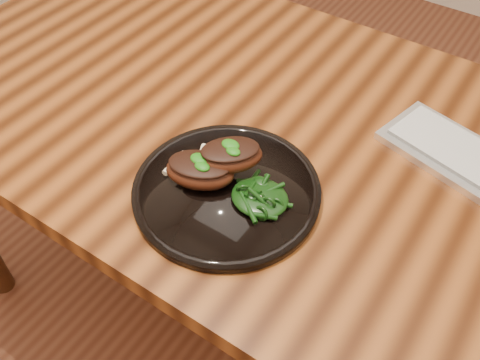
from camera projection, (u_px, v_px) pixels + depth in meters
The scene contains 6 objects.
desk at pixel (286, 162), 1.04m from camera, with size 1.60×0.80×0.75m.
plate at pixel (227, 191), 0.86m from camera, with size 0.30×0.30×0.02m.
lamb_chop_front at pixel (200, 170), 0.85m from camera, with size 0.13×0.11×0.05m.
lamb_chop_back at pixel (230, 155), 0.85m from camera, with size 0.12×0.12×0.05m.
herb_smear at pixel (230, 154), 0.91m from camera, with size 0.07×0.05×0.00m, color #0C4F08.
greens_heap at pixel (260, 195), 0.83m from camera, with size 0.09×0.09×0.03m.
Camera 1 is at (0.33, -0.65, 1.41)m, focal length 40.00 mm.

